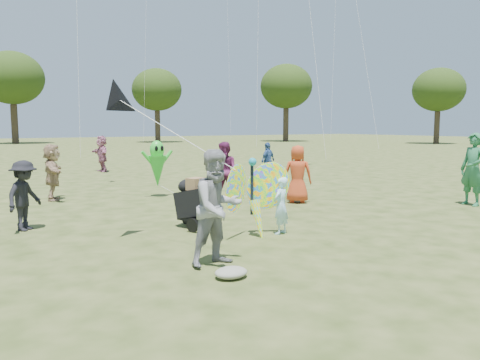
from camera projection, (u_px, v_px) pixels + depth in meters
name	position (u px, v px, depth m)	size (l,w,h in m)	color
ground	(294.00, 248.00, 8.39)	(160.00, 160.00, 0.00)	#51592B
child_girl	(281.00, 206.00, 9.45)	(0.42, 0.28, 1.16)	#B4E9FF
adult_man	(218.00, 208.00, 7.31)	(0.89, 0.69, 1.83)	gray
grey_bag	(231.00, 273.00, 6.76)	(0.50, 0.41, 0.16)	gray
crowd_a	(298.00, 174.00, 13.23)	(0.80, 0.52, 1.64)	#BB3F1E
crowd_b	(24.00, 196.00, 9.74)	(0.95, 0.55, 1.48)	black
crowd_c	(268.00, 161.00, 19.18)	(0.88, 0.36, 1.50)	#395E9C
crowd_d	(53.00, 172.00, 13.66)	(1.54, 0.49, 1.66)	#A28163
crowd_e	(226.00, 171.00, 13.79)	(0.83, 0.65, 1.71)	#682251
crowd_f	(473.00, 169.00, 12.76)	(0.73, 0.48, 2.00)	#286A43
crowd_j	(102.00, 154.00, 22.15)	(1.59, 0.50, 1.71)	#A55E7C
jogging_stroller	(194.00, 199.00, 10.02)	(0.72, 1.13, 1.09)	black
butterfly_kite	(254.00, 197.00, 9.20)	(1.74, 0.75, 1.77)	#FF5428
delta_kite_rig	(120.00, 100.00, 8.59)	(1.63, 2.49, 1.60)	black
alien_kite	(157.00, 166.00, 14.27)	(1.12, 0.69, 1.74)	green
tree_line	(43.00, 79.00, 47.30)	(91.78, 33.60, 10.79)	#3A2D21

